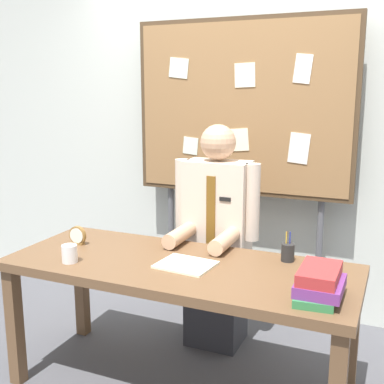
{
  "coord_description": "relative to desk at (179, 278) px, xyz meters",
  "views": [
    {
      "loc": [
        1.03,
        -2.2,
        1.63
      ],
      "look_at": [
        0.0,
        0.17,
        1.08
      ],
      "focal_mm": 45.68,
      "sensor_mm": 36.0,
      "label": 1
    }
  ],
  "objects": [
    {
      "name": "bulletin_board",
      "position": [
        0.0,
        1.03,
        0.83
      ],
      "size": [
        1.53,
        0.09,
        2.09
      ],
      "color": "#4C3823",
      "rests_on": "ground_plane"
    },
    {
      "name": "back_wall",
      "position": [
        0.0,
        1.23,
        0.71
      ],
      "size": [
        6.4,
        0.08,
        2.7
      ],
      "primitive_type": "cube",
      "color": "silver",
      "rests_on": "ground_plane"
    },
    {
      "name": "desk",
      "position": [
        0.0,
        0.0,
        0.0
      ],
      "size": [
        1.85,
        0.74,
        0.73
      ],
      "color": "brown",
      "rests_on": "ground_plane"
    },
    {
      "name": "pen_holder",
      "position": [
        0.51,
        0.26,
        0.13
      ],
      "size": [
        0.07,
        0.07,
        0.16
      ],
      "color": "#262626",
      "rests_on": "desk"
    },
    {
      "name": "open_notebook",
      "position": [
        0.05,
        -0.02,
        0.09
      ],
      "size": [
        0.3,
        0.26,
        0.01
      ],
      "primitive_type": "cube",
      "rotation": [
        0.0,
        0.0,
        -0.09
      ],
      "color": "#F4EFCC",
      "rests_on": "desk"
    },
    {
      "name": "book_stack",
      "position": [
        0.74,
        -0.16,
        0.15
      ],
      "size": [
        0.21,
        0.29,
        0.14
      ],
      "color": "#337F47",
      "rests_on": "desk"
    },
    {
      "name": "person",
      "position": [
        0.0,
        0.56,
        0.02
      ],
      "size": [
        0.55,
        0.56,
        1.42
      ],
      "color": "#2D2D33",
      "rests_on": "ground_plane"
    },
    {
      "name": "coffee_mug",
      "position": [
        -0.54,
        -0.21,
        0.13
      ],
      "size": [
        0.08,
        0.08,
        0.09
      ],
      "primitive_type": "cylinder",
      "color": "white",
      "rests_on": "desk"
    },
    {
      "name": "desk_clock",
      "position": [
        -0.68,
        0.06,
        0.13
      ],
      "size": [
        0.11,
        0.04,
        0.11
      ],
      "color": "olive",
      "rests_on": "desk"
    }
  ]
}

